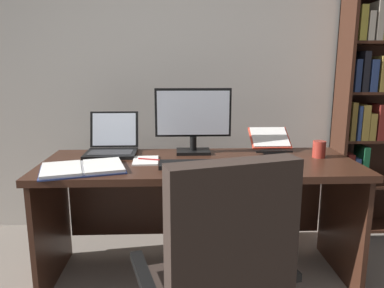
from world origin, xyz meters
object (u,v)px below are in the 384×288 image
at_px(desk, 199,189).
at_px(pen, 149,159).
at_px(keyboard, 196,164).
at_px(computer_mouse, 248,162).
at_px(notepad, 146,161).
at_px(reading_stand_with_book, 270,140).
at_px(monitor, 193,121).
at_px(laptop, 112,145).
at_px(open_binder, 83,168).
at_px(coffee_mug, 319,149).

bearing_deg(desk, pen, -166.59).
xyz_separation_m(keyboard, computer_mouse, (0.30, 0.00, 0.01)).
xyz_separation_m(notepad, pen, (0.02, 0.00, 0.01)).
bearing_deg(desk, reading_stand_with_book, 21.00).
bearing_deg(monitor, laptop, 179.00).
xyz_separation_m(desk, open_binder, (-0.66, -0.25, 0.22)).
bearing_deg(laptop, reading_stand_with_book, 2.18).
distance_m(laptop, notepad, 0.33).
distance_m(desk, monitor, 0.44).
height_order(laptop, pen, laptop).
relative_size(monitor, keyboard, 1.18).
height_order(keyboard, open_binder, same).
distance_m(desk, keyboard, 0.29).
distance_m(keyboard, pen, 0.30).
height_order(laptop, notepad, laptop).
height_order(reading_stand_with_book, open_binder, reading_stand_with_book).
relative_size(keyboard, coffee_mug, 4.02).
bearing_deg(computer_mouse, keyboard, 180.00).
bearing_deg(coffee_mug, keyboard, -166.89).
distance_m(keyboard, reading_stand_with_book, 0.66).
height_order(computer_mouse, pen, computer_mouse).
height_order(desk, notepad, notepad).
bearing_deg(computer_mouse, desk, 143.98).
distance_m(desk, pen, 0.38).
bearing_deg(laptop, monitor, -1.00).
bearing_deg(keyboard, monitor, 90.00).
relative_size(laptop, open_binder, 0.64).
relative_size(desk, coffee_mug, 18.04).
bearing_deg(keyboard, laptop, 146.75).
bearing_deg(reading_stand_with_book, desk, -159.00).
bearing_deg(desk, coffee_mug, -1.19).
relative_size(reading_stand_with_book, open_binder, 0.52).
xyz_separation_m(desk, coffee_mug, (0.75, -0.02, 0.26)).
distance_m(monitor, computer_mouse, 0.49).
distance_m(monitor, laptop, 0.55).
relative_size(monitor, laptop, 1.51).
xyz_separation_m(laptop, coffee_mug, (1.31, -0.17, -0.00)).
bearing_deg(pen, reading_stand_with_book, 18.19).
xyz_separation_m(computer_mouse, reading_stand_with_book, (0.22, 0.39, 0.05)).
bearing_deg(notepad, computer_mouse, -11.90).
bearing_deg(notepad, laptop, 136.59).
xyz_separation_m(reading_stand_with_book, coffee_mug, (0.26, -0.21, -0.02)).
relative_size(desk, keyboard, 4.49).
xyz_separation_m(laptop, notepad, (0.24, -0.22, -0.05)).
relative_size(laptop, reading_stand_with_book, 1.23).
height_order(notepad, coffee_mug, coffee_mug).
relative_size(open_binder, coffee_mug, 4.90).
bearing_deg(desk, open_binder, -159.28).
relative_size(monitor, notepad, 2.35).
relative_size(monitor, pen, 3.53).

